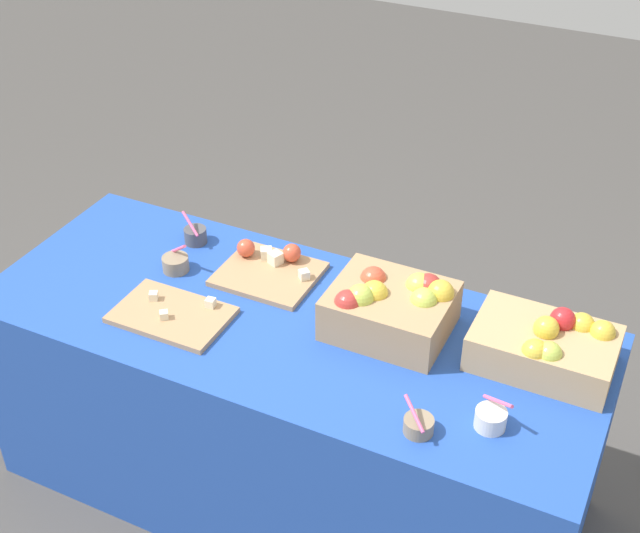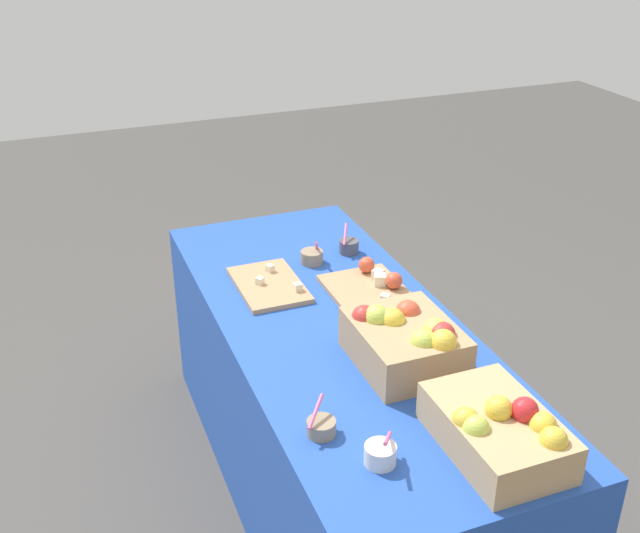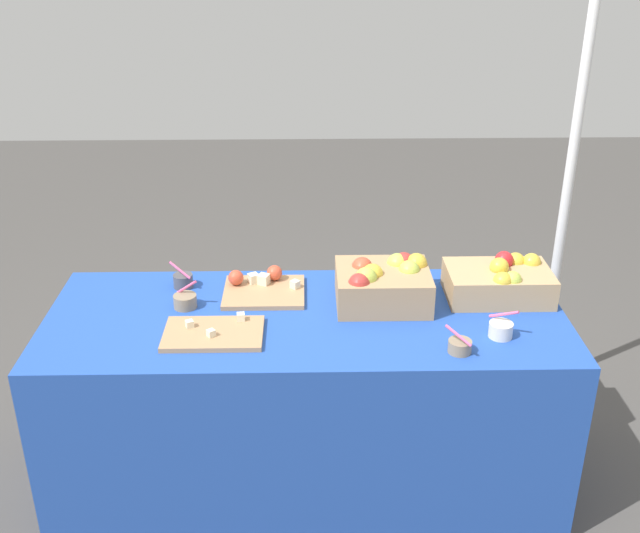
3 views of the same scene
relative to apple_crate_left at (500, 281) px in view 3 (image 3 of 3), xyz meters
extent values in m
plane|color=#474442|center=(-0.74, -0.13, -0.81)|extent=(10.00, 10.00, 0.00)
cube|color=#234CAD|center=(-0.74, -0.13, -0.44)|extent=(1.90, 0.76, 0.74)
cube|color=tan|center=(-0.01, 0.00, -0.01)|extent=(0.39, 0.25, 0.11)
sphere|color=gold|center=(0.07, 0.08, 0.05)|extent=(0.07, 0.07, 0.07)
sphere|color=#B2C64C|center=(0.02, -0.08, 0.04)|extent=(0.07, 0.07, 0.07)
sphere|color=gold|center=(-0.01, 0.00, 0.06)|extent=(0.07, 0.07, 0.07)
sphere|color=gold|center=(0.13, 0.06, 0.05)|extent=(0.07, 0.07, 0.07)
sphere|color=gold|center=(-0.02, -0.09, 0.04)|extent=(0.07, 0.07, 0.07)
sphere|color=red|center=(0.02, 0.06, 0.06)|extent=(0.07, 0.07, 0.07)
cube|color=tan|center=(-0.45, -0.04, 0.00)|extent=(0.35, 0.29, 0.13)
sphere|color=#B2C64C|center=(-0.35, -0.03, 0.06)|extent=(0.08, 0.08, 0.08)
sphere|color=#D14C33|center=(-0.53, 0.01, 0.06)|extent=(0.08, 0.08, 0.08)
sphere|color=gold|center=(-0.49, -0.06, 0.06)|extent=(0.08, 0.08, 0.08)
sphere|color=#B2332D|center=(-0.36, 0.04, 0.06)|extent=(0.08, 0.08, 0.08)
sphere|color=#B2C64C|center=(-0.39, 0.03, 0.06)|extent=(0.08, 0.08, 0.08)
sphere|color=#B2C64C|center=(-0.52, -0.10, 0.07)|extent=(0.08, 0.08, 0.08)
sphere|color=#B2332D|center=(-0.55, -0.13, 0.06)|extent=(0.08, 0.08, 0.08)
sphere|color=gold|center=(-0.32, 0.01, 0.07)|extent=(0.08, 0.08, 0.08)
cube|color=tan|center=(-1.06, -0.28, -0.06)|extent=(0.34, 0.22, 0.02)
cube|color=beige|center=(-0.97, -0.20, -0.03)|extent=(0.03, 0.03, 0.03)
cube|color=beige|center=(-1.06, -0.31, -0.04)|extent=(0.03, 0.03, 0.02)
cube|color=beige|center=(-1.14, -0.24, -0.04)|extent=(0.03, 0.03, 0.03)
cube|color=tan|center=(-0.90, 0.04, -0.06)|extent=(0.31, 0.27, 0.02)
cube|color=beige|center=(-0.78, 0.05, -0.03)|extent=(0.04, 0.04, 0.03)
cube|color=beige|center=(-0.90, 0.09, -0.03)|extent=(0.05, 0.05, 0.04)
sphere|color=#D14C33|center=(-1.01, 0.09, -0.02)|extent=(0.06, 0.06, 0.06)
sphere|color=#D14C33|center=(-0.86, 0.13, -0.02)|extent=(0.06, 0.06, 0.06)
cube|color=beige|center=(-0.94, 0.10, -0.03)|extent=(0.05, 0.05, 0.04)
cylinder|color=silver|center=(-0.06, -0.30, -0.04)|extent=(0.08, 0.08, 0.05)
cylinder|color=#EA598C|center=(-0.06, -0.29, 0.01)|extent=(0.09, 0.07, 0.05)
cylinder|color=#4C4C51|center=(-1.22, 0.11, -0.04)|extent=(0.08, 0.08, 0.05)
cylinder|color=#EA598C|center=(-1.22, 0.09, 0.01)|extent=(0.09, 0.05, 0.06)
cylinder|color=gray|center=(-1.19, -0.06, -0.04)|extent=(0.09, 0.09, 0.05)
cylinder|color=#EA598C|center=(-1.18, -0.05, 0.01)|extent=(0.08, 0.04, 0.07)
cylinder|color=gray|center=(-0.22, -0.40, -0.04)|extent=(0.08, 0.08, 0.04)
cylinder|color=#EA598C|center=(-0.24, -0.41, 0.00)|extent=(0.08, 0.08, 0.05)
cylinder|color=white|center=(0.39, 0.50, 0.27)|extent=(0.04, 0.04, 2.16)
camera|label=1|loc=(0.24, -1.94, 1.56)|focal=48.83mm
camera|label=2|loc=(1.30, -1.00, 1.27)|focal=43.48mm
camera|label=3|loc=(-0.74, -2.57, 1.27)|focal=42.66mm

